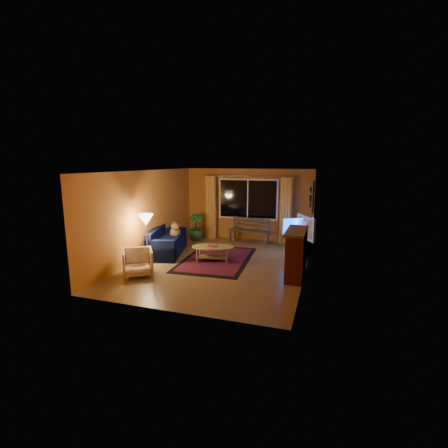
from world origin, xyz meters
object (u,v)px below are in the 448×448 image
(bench, at_px, (249,237))
(armchair, at_px, (138,261))
(sofa, at_px, (167,241))
(coffee_table, at_px, (213,254))
(tv_console, at_px, (301,247))
(floor_lamp, at_px, (147,240))

(bench, bearing_deg, armchair, -102.88)
(bench, xyz_separation_m, sofa, (-2.02, -2.06, 0.18))
(sofa, bearing_deg, coffee_table, -25.39)
(sofa, bearing_deg, armchair, -98.30)
(tv_console, bearing_deg, coffee_table, -139.28)
(bench, distance_m, armchair, 4.38)
(floor_lamp, bearing_deg, bench, 58.18)
(bench, xyz_separation_m, coffee_table, (-0.45, -2.35, 0.00))
(floor_lamp, xyz_separation_m, coffee_table, (1.55, 0.87, -0.47))
(armchair, bearing_deg, coffee_table, 15.85)
(coffee_table, bearing_deg, floor_lamp, -150.60)
(armchair, relative_size, tv_console, 0.59)
(bench, relative_size, coffee_table, 1.19)
(bench, height_order, tv_console, tv_console)
(bench, xyz_separation_m, floor_lamp, (-2.00, -3.22, 0.48))
(armchair, xyz_separation_m, floor_lamp, (-0.20, 0.78, 0.33))
(sofa, height_order, coffee_table, sofa)
(floor_lamp, bearing_deg, tv_console, 30.18)
(sofa, xyz_separation_m, floor_lamp, (0.02, -1.16, 0.29))
(bench, relative_size, armchair, 1.96)
(bench, height_order, floor_lamp, floor_lamp)
(bench, relative_size, floor_lamp, 1.02)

